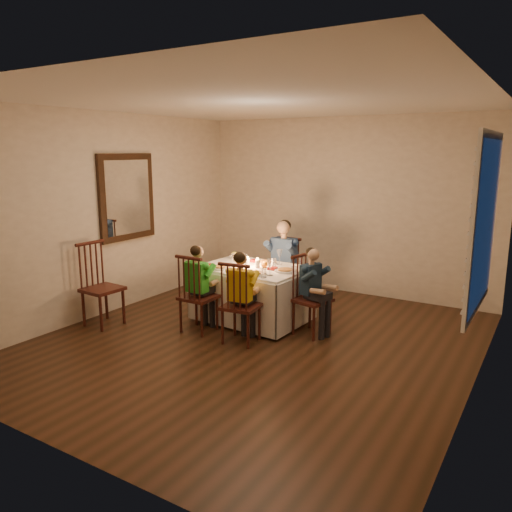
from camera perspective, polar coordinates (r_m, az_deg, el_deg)
The scene contains 26 objects.
ground at distance 5.69m, azimuth 0.03°, elevation -9.82°, with size 5.00×5.00×0.00m, color black.
wall_left at distance 6.78m, azimuth -16.45°, elevation 4.61°, with size 0.02×5.00×2.60m, color silver.
wall_right at distance 4.60m, azimuth 24.66°, elevation 0.73°, with size 0.02×5.00×2.60m, color silver.
wall_back at distance 7.57m, azimuth 10.01°, elevation 5.63°, with size 4.50×0.02×2.60m, color silver.
ceiling at distance 5.31m, azimuth 0.04°, elevation 17.26°, with size 5.00×5.00×0.00m, color white.
dining_table at distance 6.25m, azimuth -0.40°, elevation -3.04°, with size 1.38×1.03×0.66m.
chair_adult at distance 6.99m, azimuth 3.04°, elevation -5.65°, with size 0.39×0.37×0.94m, color #33140E, non-canonical shape.
chair_near_left at distance 6.07m, azimuth -6.49°, elevation -8.48°, with size 0.39×0.37×0.94m, color #33140E, non-canonical shape.
chair_near_right at distance 5.70m, azimuth -1.70°, elevation -9.77°, with size 0.39×0.37×0.94m, color #33140E, non-canonical shape.
chair_end at distance 5.96m, azimuth 6.35°, elevation -8.85°, with size 0.39×0.37×0.94m, color #33140E, non-canonical shape.
chair_extra at distance 6.50m, azimuth -16.89°, elevation -7.52°, with size 0.42×0.40×1.03m, color #33140E, non-canonical shape.
adult at distance 6.99m, azimuth 3.04°, elevation -5.65°, with size 0.42×0.39×1.19m, color #314F7B, non-canonical shape.
child_green at distance 6.07m, azimuth -6.49°, elevation -8.48°, with size 0.34×0.31×1.04m, color green, non-canonical shape.
child_yellow at distance 5.70m, azimuth -1.70°, elevation -9.77°, with size 0.34×0.31×1.04m, color gold, non-canonical shape.
child_teal at distance 5.96m, azimuth 6.35°, elevation -8.85°, with size 0.33×0.30×1.03m, color #1A2E43, non-canonical shape.
setting_adult at distance 6.39m, azimuth 1.17°, elevation -0.79°, with size 0.26×0.26×0.02m, color silver.
setting_green at distance 6.14m, azimuth -4.03°, elevation -1.35°, with size 0.26×0.26×0.02m, color silver.
setting_yellow at distance 5.83m, azimuth -0.06°, elevation -2.02°, with size 0.26×0.26×0.02m, color silver.
setting_teal at distance 5.98m, azimuth 3.35°, elevation -1.70°, with size 0.26×0.26×0.02m, color silver.
candle_left at distance 6.24m, azimuth -0.98°, elevation -0.72°, with size 0.06×0.06×0.10m, color white.
candle_right at distance 6.15m, azimuth 0.18°, elevation -0.90°, with size 0.06×0.06×0.10m, color white.
squash at distance 6.70m, azimuth -2.50°, elevation 0.11°, with size 0.09×0.09×0.09m, color yellow.
orange_fruit at distance 6.15m, azimuth 0.99°, elevation -1.00°, with size 0.08×0.08×0.08m, color orange.
serving_bowl at distance 6.66m, azimuth -2.02°, elevation -0.12°, with size 0.22×0.22×0.06m, color silver.
wall_mirror at distance 6.94m, azimuth -14.53°, elevation 6.53°, with size 0.06×0.95×1.15m.
window_blinds at distance 4.68m, azimuth 24.50°, elevation 3.39°, with size 0.07×1.34×1.54m.
Camera 1 is at (2.76, -4.51, 2.11)m, focal length 35.00 mm.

